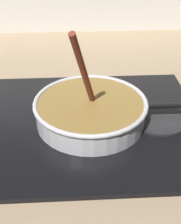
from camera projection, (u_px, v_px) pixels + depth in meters
The scene contains 5 objects.
ground at pixel (68, 157), 0.72m from camera, with size 2.40×1.60×0.04m, color #9E8466.
hob_plate at pixel (90, 123), 0.79m from camera, with size 0.56×0.48×0.01m, color black.
burner_ring at pixel (90, 120), 0.79m from camera, with size 0.16×0.16×0.01m, color #592D0C.
spare_burner at pixel (158, 118), 0.79m from camera, with size 0.15×0.15×0.01m, color #262628.
cooking_pan at pixel (91, 110), 0.77m from camera, with size 0.40×0.28×0.26m.
Camera 1 is at (0.02, -0.55, 0.47)m, focal length 50.60 mm.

